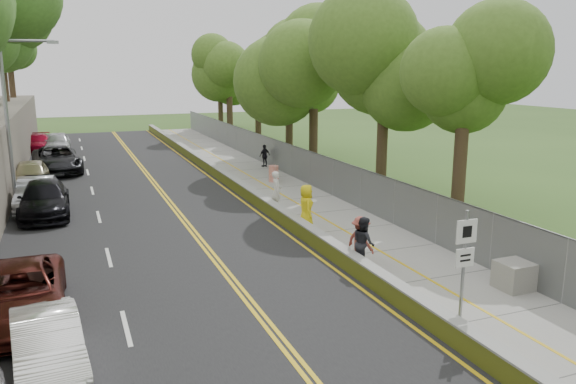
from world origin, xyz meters
TOP-DOWN VIEW (x-y plane):
  - ground at (0.00, 0.00)m, footprint 140.00×140.00m
  - road at (-5.40, 15.00)m, footprint 11.20×66.00m
  - sidewalk at (2.55, 15.00)m, footprint 4.20×66.00m
  - jersey_barrier at (0.25, 15.00)m, footprint 0.42×66.00m
  - chainlink_fence at (4.65, 15.00)m, footprint 0.04×66.00m
  - trees_fenceside at (7.00, 15.00)m, footprint 7.00×66.00m
  - streetlight at (-10.46, 14.00)m, footprint 2.52×0.22m
  - signpost at (1.05, -3.02)m, footprint 0.62×0.09m
  - construction_barrel at (3.00, 16.67)m, footprint 0.58×0.58m
  - concrete_block at (4.30, -1.61)m, footprint 1.29×0.98m
  - car_1 at (-9.00, -1.68)m, footprint 1.79×4.14m
  - car_2 at (-9.78, 1.62)m, footprint 2.48×5.21m
  - car_3 at (-9.45, 13.16)m, footprint 2.16×5.29m
  - car_4 at (-10.31, 19.68)m, footprint 1.90×4.71m
  - car_5 at (-9.84, 14.53)m, footprint 1.85×4.63m
  - car_6 at (-9.00, 24.73)m, footprint 3.32×6.25m
  - car_7 at (-10.46, 35.73)m, footprint 1.92×4.60m
  - car_8 at (-9.00, 34.49)m, footprint 2.04×4.67m
  - painter_0 at (0.75, 6.58)m, footprint 0.81×1.06m
  - painter_1 at (0.75, 10.09)m, footprint 0.69×0.81m
  - painter_2 at (0.75, 1.69)m, footprint 0.78×0.95m
  - painter_3 at (0.75, 1.91)m, footprint 0.95×1.27m
  - person_far at (4.20, 21.72)m, footprint 0.97×0.67m

SIDE VIEW (x-z plane):
  - ground at x=0.00m, z-range 0.00..0.00m
  - road at x=-5.40m, z-range 0.00..0.04m
  - sidewalk at x=2.55m, z-range 0.00..0.05m
  - jersey_barrier at x=0.25m, z-range 0.00..0.60m
  - concrete_block at x=4.30m, z-range 0.05..0.90m
  - construction_barrel at x=3.00m, z-range 0.05..1.01m
  - car_1 at x=-9.00m, z-range 0.04..1.36m
  - car_7 at x=-10.46m, z-range 0.04..1.37m
  - car_2 at x=-9.78m, z-range 0.04..1.47m
  - car_5 at x=-9.84m, z-range 0.04..1.54m
  - car_3 at x=-9.45m, z-range 0.04..1.57m
  - person_far at x=4.20m, z-range 0.05..1.57m
  - car_8 at x=-9.00m, z-range 0.04..1.61m
  - car_4 at x=-10.31m, z-range 0.04..1.64m
  - car_6 at x=-9.00m, z-range 0.04..1.71m
  - painter_3 at x=0.75m, z-range 0.05..1.79m
  - painter_2 at x=0.75m, z-range 0.05..1.83m
  - painter_1 at x=0.75m, z-range 0.05..1.94m
  - chainlink_fence at x=4.65m, z-range 0.00..2.00m
  - painter_0 at x=0.75m, z-range 0.05..1.98m
  - signpost at x=1.05m, z-range 0.41..3.51m
  - streetlight at x=-10.46m, z-range 0.64..8.64m
  - trees_fenceside at x=7.00m, z-range 0.00..14.00m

